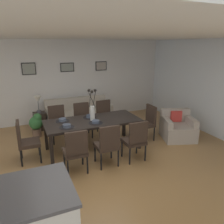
{
  "coord_description": "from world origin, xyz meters",
  "views": [
    {
      "loc": [
        -1.27,
        -3.94,
        2.44
      ],
      "look_at": [
        0.79,
        0.79,
        0.87
      ],
      "focal_mm": 35.49,
      "sensor_mm": 36.0,
      "label": 1
    }
  ],
  "objects_px": {
    "framed_picture_right": "(101,66)",
    "bowl_far_right": "(90,116)",
    "dining_chair_mid_left": "(136,139)",
    "bowl_near_left": "(67,125)",
    "bowl_far_left": "(96,121)",
    "framed_picture_left": "(29,69)",
    "dining_chair_far_right": "(83,118)",
    "dining_chair_near_right": "(58,122)",
    "bowl_near_right": "(63,119)",
    "dining_chair_head_west": "(25,140)",
    "armchair": "(178,128)",
    "potted_plant": "(36,124)",
    "framed_picture_center": "(67,67)",
    "dining_table": "(93,123)",
    "table_lamp": "(38,100)",
    "centerpiece_vase": "(92,109)",
    "dining_chair_head_east": "(147,121)",
    "dining_chair_far_left": "(108,143)",
    "side_table": "(40,121)",
    "dining_chair_mid_right": "(105,115)",
    "sofa": "(79,115)",
    "dining_chair_near_left": "(76,149)"
  },
  "relations": [
    {
      "from": "armchair",
      "to": "bowl_near_left",
      "type": "bearing_deg",
      "value": 178.92
    },
    {
      "from": "bowl_near_left",
      "to": "framed_picture_center",
      "type": "distance_m",
      "value": 2.9
    },
    {
      "from": "bowl_near_left",
      "to": "dining_table",
      "type": "bearing_deg",
      "value": 18.24
    },
    {
      "from": "armchair",
      "to": "framed_picture_right",
      "type": "distance_m",
      "value": 3.29
    },
    {
      "from": "dining_chair_head_east",
      "to": "framed_picture_right",
      "type": "relative_size",
      "value": 2.35
    },
    {
      "from": "dining_chair_head_west",
      "to": "framed_picture_center",
      "type": "bearing_deg",
      "value": 58.17
    },
    {
      "from": "bowl_near_left",
      "to": "dining_chair_near_left",
      "type": "bearing_deg",
      "value": -88.46
    },
    {
      "from": "armchair",
      "to": "framed_picture_left",
      "type": "distance_m",
      "value": 4.63
    },
    {
      "from": "bowl_far_left",
      "to": "table_lamp",
      "type": "height_order",
      "value": "table_lamp"
    },
    {
      "from": "dining_chair_head_west",
      "to": "bowl_far_left",
      "type": "bearing_deg",
      "value": -8.11
    },
    {
      "from": "dining_chair_far_right",
      "to": "table_lamp",
      "type": "bearing_deg",
      "value": 136.78
    },
    {
      "from": "dining_chair_mid_left",
      "to": "bowl_near_left",
      "type": "relative_size",
      "value": 5.41
    },
    {
      "from": "dining_chair_near_left",
      "to": "framed_picture_right",
      "type": "height_order",
      "value": "framed_picture_right"
    },
    {
      "from": "table_lamp",
      "to": "framed_picture_center",
      "type": "distance_m",
      "value": 1.45
    },
    {
      "from": "dining_table",
      "to": "dining_chair_mid_right",
      "type": "relative_size",
      "value": 2.39
    },
    {
      "from": "dining_chair_mid_right",
      "to": "dining_chair_mid_left",
      "type": "bearing_deg",
      "value": -90.58
    },
    {
      "from": "bowl_far_left",
      "to": "framed_picture_center",
      "type": "distance_m",
      "value": 2.82
    },
    {
      "from": "framed_picture_right",
      "to": "bowl_far_right",
      "type": "bearing_deg",
      "value": -117.49
    },
    {
      "from": "dining_table",
      "to": "sofa",
      "type": "distance_m",
      "value": 1.96
    },
    {
      "from": "dining_chair_near_right",
      "to": "bowl_far_right",
      "type": "bearing_deg",
      "value": -45.11
    },
    {
      "from": "dining_chair_mid_right",
      "to": "framed_picture_left",
      "type": "relative_size",
      "value": 2.28
    },
    {
      "from": "dining_chair_near_right",
      "to": "bowl_near_left",
      "type": "bearing_deg",
      "value": -89.63
    },
    {
      "from": "dining_chair_head_east",
      "to": "bowl_near_right",
      "type": "height_order",
      "value": "dining_chair_head_east"
    },
    {
      "from": "dining_chair_head_east",
      "to": "bowl_far_right",
      "type": "bearing_deg",
      "value": 172.07
    },
    {
      "from": "side_table",
      "to": "dining_chair_mid_left",
      "type": "bearing_deg",
      "value": -58.57
    },
    {
      "from": "dining_chair_far_right",
      "to": "dining_chair_head_east",
      "type": "xyz_separation_m",
      "value": [
        1.51,
        -0.89,
        0.0
      ]
    },
    {
      "from": "dining_table",
      "to": "potted_plant",
      "type": "height_order",
      "value": "dining_table"
    },
    {
      "from": "side_table",
      "to": "framed_picture_right",
      "type": "distance_m",
      "value": 2.7
    },
    {
      "from": "bowl_near_left",
      "to": "framed_picture_right",
      "type": "xyz_separation_m",
      "value": [
        1.81,
        2.65,
        0.97
      ]
    },
    {
      "from": "potted_plant",
      "to": "framed_picture_center",
      "type": "bearing_deg",
      "value": 42.98
    },
    {
      "from": "dining_chair_far_right",
      "to": "armchair",
      "type": "relative_size",
      "value": 0.9
    },
    {
      "from": "bowl_far_left",
      "to": "framed_picture_left",
      "type": "bearing_deg",
      "value": 113.51
    },
    {
      "from": "bowl_far_left",
      "to": "framed_picture_left",
      "type": "height_order",
      "value": "framed_picture_left"
    },
    {
      "from": "centerpiece_vase",
      "to": "framed_picture_right",
      "type": "height_order",
      "value": "framed_picture_right"
    },
    {
      "from": "centerpiece_vase",
      "to": "side_table",
      "type": "distance_m",
      "value": 2.27
    },
    {
      "from": "dining_table",
      "to": "framed_picture_left",
      "type": "height_order",
      "value": "framed_picture_left"
    },
    {
      "from": "dining_chair_far_right",
      "to": "centerpiece_vase",
      "type": "xyz_separation_m",
      "value": [
        -0.01,
        -0.9,
        0.51
      ]
    },
    {
      "from": "dining_chair_head_west",
      "to": "armchair",
      "type": "xyz_separation_m",
      "value": [
        3.82,
        -0.27,
        -0.23
      ]
    },
    {
      "from": "centerpiece_vase",
      "to": "bowl_far_left",
      "type": "height_order",
      "value": "centerpiece_vase"
    },
    {
      "from": "centerpiece_vase",
      "to": "bowl_near_right",
      "type": "bearing_deg",
      "value": 161.88
    },
    {
      "from": "dining_chair_head_west",
      "to": "framed_picture_right",
      "type": "distance_m",
      "value": 3.82
    },
    {
      "from": "dining_chair_near_right",
      "to": "bowl_near_right",
      "type": "xyz_separation_m",
      "value": [
        0.01,
        -0.67,
        0.27
      ]
    },
    {
      "from": "side_table",
      "to": "potted_plant",
      "type": "height_order",
      "value": "potted_plant"
    },
    {
      "from": "dining_chair_near_left",
      "to": "armchair",
      "type": "xyz_separation_m",
      "value": [
        2.95,
        0.6,
        -0.23
      ]
    },
    {
      "from": "bowl_near_right",
      "to": "table_lamp",
      "type": "height_order",
      "value": "table_lamp"
    },
    {
      "from": "dining_chair_far_right",
      "to": "bowl_far_left",
      "type": "distance_m",
      "value": 1.15
    },
    {
      "from": "dining_chair_far_left",
      "to": "dining_chair_head_east",
      "type": "distance_m",
      "value": 1.72
    },
    {
      "from": "dining_chair_near_right",
      "to": "potted_plant",
      "type": "xyz_separation_m",
      "value": [
        -0.51,
        0.45,
        -0.14
      ]
    },
    {
      "from": "bowl_near_right",
      "to": "sofa",
      "type": "height_order",
      "value": "bowl_near_right"
    },
    {
      "from": "dining_chair_near_left",
      "to": "table_lamp",
      "type": "bearing_deg",
      "value": 98.06
    }
  ]
}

